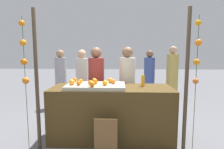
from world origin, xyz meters
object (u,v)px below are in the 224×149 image
vendor_left (96,89)px  juice_bottle (143,81)px  chalkboard_sign (106,138)px  orange_0 (72,81)px  stall_counter (112,113)px  orange_1 (105,83)px  vendor_right (127,89)px

vendor_left → juice_bottle: bearing=-31.5°
juice_bottle → chalkboard_sign: (-0.60, -0.70, -0.73)m
orange_0 → juice_bottle: juice_bottle is taller
vendor_left → stall_counter: bearing=-62.0°
stall_counter → chalkboard_sign: size_ratio=3.54×
orange_1 → vendor_left: vendor_left is taller
orange_1 → juice_bottle: bearing=20.6°
stall_counter → orange_0: orange_0 is taller
stall_counter → juice_bottle: 0.78m
stall_counter → orange_1: 0.59m
orange_0 → vendor_left: (0.34, 0.66, -0.27)m
orange_0 → stall_counter: bearing=2.5°
orange_0 → vendor_left: vendor_left is taller
stall_counter → vendor_right: vendor_right is taller
vendor_right → orange_1: bearing=-116.5°
stall_counter → orange_1: orange_1 is taller
orange_1 → chalkboard_sign: (0.04, -0.46, -0.73)m
orange_1 → vendor_left: 0.86m
stall_counter → orange_1: (-0.11, -0.15, 0.56)m
orange_0 → vendor_right: (0.97, 0.67, -0.27)m
stall_counter → orange_1: size_ratio=24.86×
stall_counter → chalkboard_sign: stall_counter is taller
orange_1 → juice_bottle: size_ratio=0.39×
juice_bottle → chalkboard_sign: 1.18m
stall_counter → vendor_right: bearing=65.8°
orange_0 → vendor_left: bearing=62.7°
orange_1 → vendor_right: vendor_right is taller
orange_0 → chalkboard_sign: orange_0 is taller
orange_1 → juice_bottle: (0.65, 0.24, -0.00)m
juice_bottle → vendor_left: size_ratio=0.13×
orange_1 → chalkboard_sign: 0.87m
chalkboard_sign → vendor_right: size_ratio=0.36×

